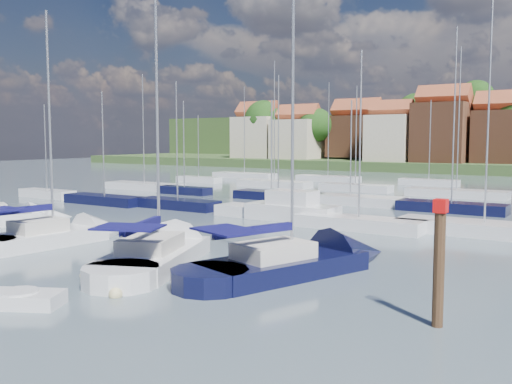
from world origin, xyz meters
The scene contains 11 objects.
ground centered at (0.00, 40.00, 0.00)m, with size 260.00×260.00×0.00m, color #4B5E66.
sailboat_left centered at (-11.96, 4.53, 0.36)m, with size 3.53×10.72×14.38m.
sailboat_centre centered at (-3.72, 4.35, 0.35)m, with size 7.62×12.59×16.63m.
sailboat_navy centered at (3.46, 6.12, 0.35)m, with size 7.02×12.69×17.00m.
sailboat_far centered at (-21.09, 6.97, 0.34)m, with size 6.66×10.10×13.25m.
tender centered at (-2.71, -4.73, 0.26)m, with size 3.43×2.71×0.67m.
timber_piling centered at (10.73, 1.36, 1.13)m, with size 0.40×0.40×6.43m.
buoy_c centered at (-4.13, -0.54, 0.00)m, with size 0.41×0.41×0.41m, color beige.
buoy_d centered at (-0.68, -1.93, 0.00)m, with size 0.54×0.54×0.54m, color beige.
buoy_e centered at (1.62, 5.83, 0.00)m, with size 0.45×0.45×0.45m, color #D85914.
marina_field centered at (1.91, 35.15, 0.43)m, with size 79.62×41.41×15.93m.
Camera 1 is at (15.70, -16.97, 6.10)m, focal length 40.00 mm.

